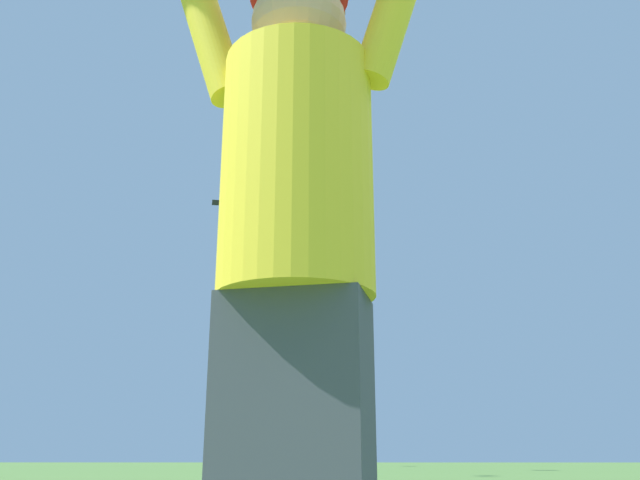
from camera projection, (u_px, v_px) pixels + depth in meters
kite_flyer_person at (296, 244)px, 1.45m from camera, size 0.81×0.40×1.92m
distant_kite_red_far_center at (237, 137)px, 19.68m from camera, size 0.69×0.70×0.21m
distant_kite_black_mid_left at (219, 202)px, 37.46m from camera, size 1.06×1.07×0.12m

